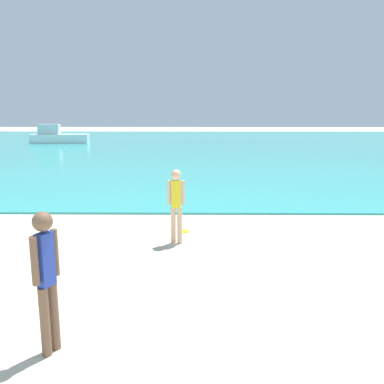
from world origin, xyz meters
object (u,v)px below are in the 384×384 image
object	(u,v)px
frisbee	(184,231)
person_distant	(46,274)
boat_far	(58,137)
person_standing	(176,202)

from	to	relation	value
frisbee	person_distant	xyz separation A→B (m)	(-1.40, -4.92, 0.95)
boat_far	frisbee	bearing A→B (deg)	-72.61
frisbee	boat_far	xyz separation A→B (m)	(-13.61, 30.57, 0.70)
frisbee	boat_far	distance (m)	33.47
person_distant	boat_far	xyz separation A→B (m)	(-12.20, 35.49, -0.25)
frisbee	boat_far	size ratio (longest dim) A/B	0.05
person_distant	boat_far	distance (m)	37.53
person_standing	boat_far	xyz separation A→B (m)	(-13.47, 31.44, -0.21)
person_standing	boat_far	distance (m)	34.20
person_distant	person_standing	bearing A→B (deg)	5.93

